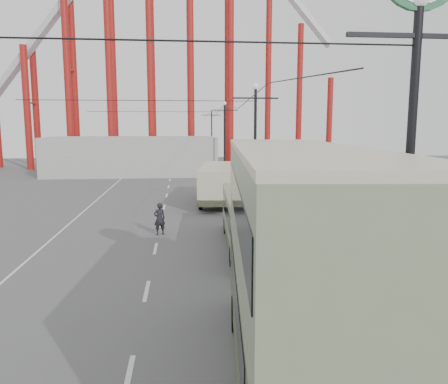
{
  "coord_description": "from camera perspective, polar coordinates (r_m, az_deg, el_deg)",
  "views": [
    {
      "loc": [
        0.43,
        -12.46,
        6.33
      ],
      "look_at": [
        2.59,
        9.71,
        3.0
      ],
      "focal_mm": 35.0,
      "sensor_mm": 36.0,
      "label": 1
    }
  ],
  "objects": [
    {
      "name": "single_decker_cream",
      "position": [
        36.51,
        -0.95,
        1.3
      ],
      "size": [
        3.7,
        10.24,
        3.11
      ],
      "rotation": [
        0.0,
        0.0,
        -0.12
      ],
      "color": "beige",
      "rests_on": "ground"
    },
    {
      "name": "ground",
      "position": [
        13.98,
        -7.09,
        -18.49
      ],
      "size": [
        160.0,
        160.0,
        0.0
      ],
      "primitive_type": "plane",
      "color": "#545457",
      "rests_on": "ground"
    },
    {
      "name": "pedestrian",
      "position": [
        26.09,
        -8.42,
        -3.48
      ],
      "size": [
        0.82,
        0.68,
        1.91
      ],
      "primitive_type": "imported",
      "rotation": [
        0.0,
        0.0,
        3.51
      ],
      "color": "black",
      "rests_on": "ground"
    },
    {
      "name": "roller_coaster",
      "position": [
        71.37,
        -8.37,
        21.86
      ],
      "size": [
        52.95,
        5.0,
        55.48
      ],
      "color": "maroon",
      "rests_on": "ground"
    },
    {
      "name": "fairground_shed",
      "position": [
        59.93,
        -11.76,
        4.66
      ],
      "size": [
        22.0,
        10.0,
        5.0
      ],
      "primitive_type": "cube",
      "color": "#9FA09A",
      "rests_on": "ground"
    },
    {
      "name": "lamp_post_near",
      "position": [
        10.89,
        23.81,
        15.88
      ],
      "size": [
        3.2,
        0.44,
        10.8
      ],
      "color": "black",
      "rests_on": "ground"
    },
    {
      "name": "road_markings",
      "position": [
        32.8,
        -7.73,
        -2.69
      ],
      "size": [
        12.52,
        120.0,
        0.01
      ],
      "color": "silver",
      "rests_on": "ground"
    },
    {
      "name": "lamp_post_far",
      "position": [
        52.74,
        0.06,
        6.71
      ],
      "size": [
        3.2,
        0.44,
        9.32
      ],
      "color": "black",
      "rests_on": "ground"
    },
    {
      "name": "double_decker_bus",
      "position": [
        10.43,
        9.25,
        -8.5
      ],
      "size": [
        3.73,
        11.18,
        5.89
      ],
      "rotation": [
        0.0,
        0.0,
        -0.09
      ],
      "color": "#3B4927",
      "rests_on": "ground"
    },
    {
      "name": "single_decker_green",
      "position": [
        23.14,
        3.11,
        -3.37
      ],
      "size": [
        2.82,
        9.99,
        2.79
      ],
      "rotation": [
        0.0,
        0.0,
        -0.06
      ],
      "color": "gray",
      "rests_on": "ground"
    },
    {
      "name": "lamp_post_distant",
      "position": [
        74.66,
        -1.61,
        7.23
      ],
      "size": [
        3.2,
        0.44,
        9.32
      ],
      "color": "black",
      "rests_on": "ground"
    },
    {
      "name": "lamp_post_mid",
      "position": [
        30.94,
        4.07,
        5.42
      ],
      "size": [
        3.2,
        0.44,
        9.32
      ],
      "color": "black",
      "rests_on": "ground"
    }
  ]
}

